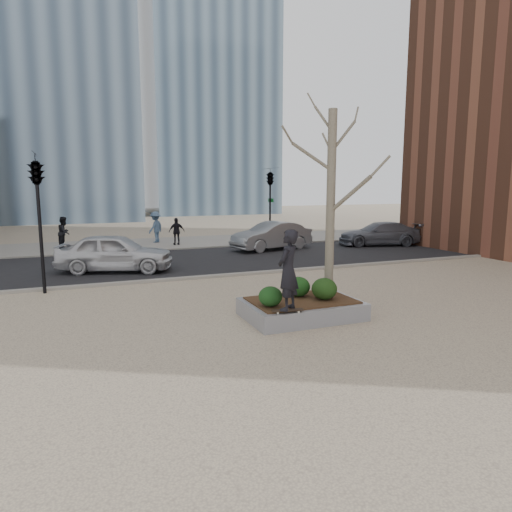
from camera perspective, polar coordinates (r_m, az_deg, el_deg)
name	(u,v)px	position (r m, az deg, el deg)	size (l,w,h in m)	color
ground	(267,321)	(11.94, 1.39, -8.18)	(120.00, 120.00, 0.00)	#C0AF8D
street	(181,262)	(21.26, -9.37, -0.70)	(60.00, 8.00, 0.02)	black
far_sidewalk	(155,244)	(28.06, -12.53, 1.51)	(60.00, 6.00, 0.02)	gray
planter	(301,309)	(12.29, 5.70, -6.62)	(3.00, 2.00, 0.45)	gray
planter_mulch	(302,300)	(12.23, 5.72, -5.52)	(2.70, 1.70, 0.04)	#382314
sycamore_tree	(331,174)	(12.60, 9.40, 10.08)	(2.80, 2.80, 6.60)	gray
shrub_left	(270,296)	(11.43, 1.81, -5.08)	(0.60, 0.60, 0.51)	#123815
shrub_middle	(298,287)	(12.50, 5.32, -3.83)	(0.63, 0.63, 0.54)	#163C13
shrub_right	(324,289)	(12.24, 8.53, -4.07)	(0.68, 0.68, 0.57)	#163912
skateboard	(288,311)	(11.10, 3.98, -6.90)	(0.78, 0.20, 0.07)	black
skateboarder	(288,270)	(10.87, 4.03, -1.77)	(0.71, 0.46, 1.94)	black
police_car	(115,252)	(19.32, -17.22, 0.42)	(1.83, 4.56, 1.55)	silver
car_silver	(272,236)	(24.80, 1.96, 2.54)	(1.58, 4.54, 1.50)	gray
car_third	(379,234)	(27.52, 15.12, 2.71)	(1.89, 4.65, 1.35)	#585A64
pedestrian_a	(64,232)	(27.41, -22.85, 2.73)	(0.85, 0.66, 1.75)	black
pedestrian_b	(156,227)	(28.54, -12.44, 3.56)	(1.21, 0.70, 1.88)	#455F7D
pedestrian_c	(177,231)	(27.10, -9.88, 3.05)	(0.93, 0.39, 1.58)	black
traffic_light_near	(40,225)	(16.15, -25.40, 3.58)	(0.60, 2.48, 4.50)	black
traffic_light_far	(270,206)	(27.42, 1.77, 6.25)	(0.60, 2.48, 4.50)	black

